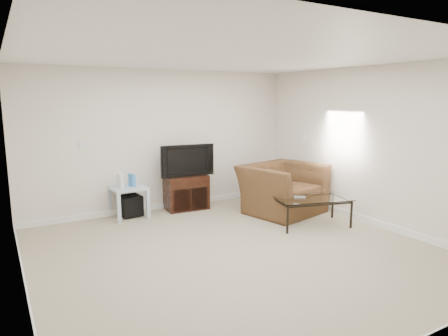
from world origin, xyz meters
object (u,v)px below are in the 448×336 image
side_table (129,202)px  recliner (282,180)px  tv_stand (186,192)px  subwoofer (130,206)px  television (186,160)px  coffee_table (312,211)px

side_table → recliner: size_ratio=0.42×
tv_stand → subwoofer: bearing=-177.2°
tv_stand → recliner: (1.38, -1.08, 0.26)m
television → side_table: television is taller
coffee_table → subwoofer: bearing=140.5°
coffee_table → tv_stand: bearing=124.5°
tv_stand → subwoofer: (-1.03, 0.02, -0.12)m
tv_stand → recliner: recliner is taller
recliner → side_table: bearing=143.3°
television → recliner: television is taller
side_table → television: bearing=-1.7°
television → side_table: 1.24m
recliner → coffee_table: bearing=-107.2°
subwoofer → recliner: bearing=-24.6°
tv_stand → television: television is taller
television → side_table: bearing=-177.1°
coffee_table → side_table: bearing=141.2°
television → coffee_table: size_ratio=0.80×
side_table → tv_stand: bearing=0.0°
tv_stand → television: size_ratio=0.82×
subwoofer → recliner: recliner is taller
side_table → subwoofer: (0.03, 0.02, -0.08)m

